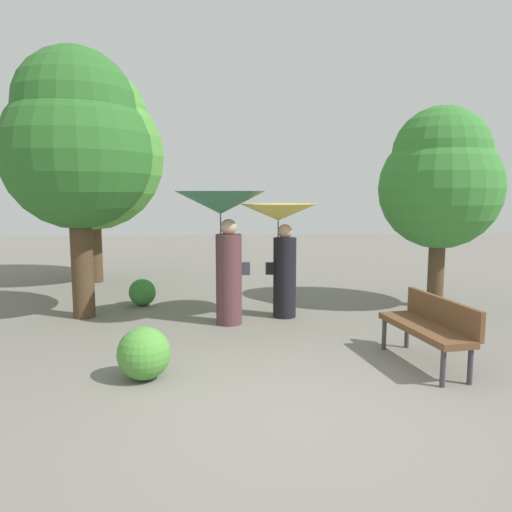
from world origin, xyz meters
TOP-DOWN VIEW (x-y plane):
  - ground_plane at (0.00, 0.00)m, footprint 40.00×40.00m
  - person_left at (-0.57, 3.27)m, footprint 1.43×1.43m
  - person_right at (0.40, 3.65)m, footprint 1.29×1.29m
  - park_bench at (1.93, 1.16)m, footprint 0.71×1.56m
  - tree_near_left at (-3.55, 7.28)m, footprint 3.38×3.38m
  - tree_near_right at (3.37, 4.17)m, footprint 2.18×2.18m
  - tree_mid_left at (-2.93, 3.90)m, footprint 2.45×2.45m
  - bush_path_left at (-1.51, 0.96)m, footprint 0.60×0.60m
  - bush_path_right at (-2.06, 4.70)m, footprint 0.51×0.51m

SIDE VIEW (x-z plane):
  - ground_plane at x=0.00m, z-range 0.00..0.00m
  - bush_path_right at x=-2.06m, z-range 0.00..0.51m
  - bush_path_left at x=-1.51m, z-range 0.00..0.60m
  - park_bench at x=1.93m, z-range 0.10..0.93m
  - person_right at x=0.40m, z-range 0.48..2.40m
  - person_left at x=-0.57m, z-range 0.57..2.70m
  - tree_near_right at x=3.37m, z-range 0.55..4.19m
  - tree_mid_left at x=-2.93m, z-range 0.73..5.17m
  - tree_near_left at x=-3.55m, z-range 0.65..5.70m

